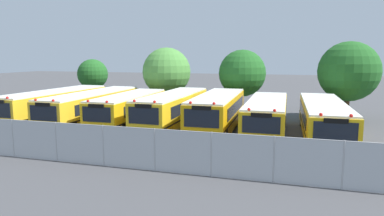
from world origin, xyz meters
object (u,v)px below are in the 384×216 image
(school_bus_3, at_px, (173,109))
(tree_2, at_px, (243,74))
(tree_3, at_px, (350,72))
(school_bus_5, at_px, (267,115))
(school_bus_6, at_px, (323,118))
(tree_0, at_px, (92,75))
(school_bus_4, at_px, (218,111))
(traffic_cone, at_px, (155,159))
(school_bus_0, at_px, (55,104))
(tree_1, at_px, (165,72))
(school_bus_1, at_px, (93,106))
(school_bus_2, at_px, (129,109))

(school_bus_3, bearing_deg, tree_2, -118.17)
(tree_2, height_order, tree_3, tree_3)
(school_bus_5, bearing_deg, school_bus_6, 178.50)
(school_bus_3, height_order, tree_0, tree_0)
(school_bus_3, height_order, tree_3, tree_3)
(school_bus_4, relative_size, traffic_cone, 16.53)
(school_bus_0, relative_size, tree_0, 2.26)
(tree_3, bearing_deg, tree_1, -178.83)
(school_bus_0, relative_size, school_bus_4, 1.12)
(school_bus_3, xyz_separation_m, school_bus_5, (6.80, -0.30, -0.09))
(school_bus_1, bearing_deg, school_bus_0, 0.56)
(school_bus_3, height_order, tree_1, tree_1)
(school_bus_6, height_order, tree_3, tree_3)
(tree_0, bearing_deg, school_bus_6, -22.42)
(school_bus_0, xyz_separation_m, tree_1, (6.75, 7.48, 2.41))
(school_bus_0, relative_size, school_bus_6, 0.99)
(school_bus_5, xyz_separation_m, school_bus_6, (3.59, -0.05, -0.00))
(school_bus_1, height_order, school_bus_6, school_bus_1)
(traffic_cone, bearing_deg, school_bus_0, 145.57)
(school_bus_0, bearing_deg, traffic_cone, 147.24)
(tree_0, bearing_deg, tree_1, -11.04)
(school_bus_4, bearing_deg, school_bus_6, 177.95)
(school_bus_2, distance_m, tree_2, 11.01)
(school_bus_5, relative_size, tree_1, 1.68)
(tree_0, distance_m, tree_2, 16.70)
(tree_1, distance_m, traffic_cone, 17.11)
(school_bus_6, height_order, traffic_cone, school_bus_6)
(school_bus_6, height_order, tree_2, tree_2)
(school_bus_3, distance_m, tree_0, 15.61)
(school_bus_1, relative_size, school_bus_4, 1.14)
(school_bus_0, distance_m, tree_1, 10.36)
(school_bus_0, distance_m, school_bus_4, 13.54)
(school_bus_4, bearing_deg, tree_1, -49.63)
(school_bus_5, height_order, traffic_cone, school_bus_5)
(traffic_cone, bearing_deg, tree_0, 129.64)
(school_bus_1, bearing_deg, tree_3, -158.61)
(school_bus_2, distance_m, school_bus_6, 13.77)
(school_bus_2, xyz_separation_m, school_bus_3, (3.38, 0.37, 0.07))
(school_bus_1, xyz_separation_m, school_bus_2, (3.30, -0.26, -0.02))
(school_bus_0, bearing_deg, school_bus_2, 179.87)
(tree_0, bearing_deg, school_bus_1, -57.57)
(school_bus_1, distance_m, tree_3, 21.28)
(school_bus_6, relative_size, tree_2, 1.93)
(school_bus_2, xyz_separation_m, traffic_cone, (5.44, -8.15, -1.06))
(school_bus_2, relative_size, school_bus_5, 0.94)
(school_bus_4, relative_size, tree_1, 1.65)
(school_bus_0, bearing_deg, tree_2, -150.33)
(school_bus_1, xyz_separation_m, tree_2, (10.74, 7.50, 2.34))
(school_bus_5, height_order, tree_1, tree_1)
(school_bus_1, relative_size, school_bus_3, 1.10)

